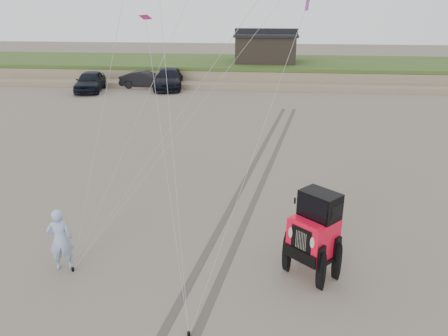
# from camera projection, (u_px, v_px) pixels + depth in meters

# --- Properties ---
(ground) EXTENTS (160.00, 160.00, 0.00)m
(ground) POSITION_uv_depth(u_px,v_px,m) (168.00, 292.00, 12.08)
(ground) COLOR #6B6054
(ground) RESTS_ON ground
(dune_ridge) EXTENTS (160.00, 14.25, 1.73)m
(dune_ridge) POSITION_uv_depth(u_px,v_px,m) (246.00, 70.00, 46.66)
(dune_ridge) COLOR #7A6B54
(dune_ridge) RESTS_ON ground
(cabin) EXTENTS (6.40, 5.40, 3.35)m
(cabin) POSITION_uv_depth(u_px,v_px,m) (266.00, 47.00, 45.14)
(cabin) COLOR black
(cabin) RESTS_ON dune_ridge
(truck_a) EXTENTS (2.99, 5.57, 1.80)m
(truck_a) POSITION_uv_depth(u_px,v_px,m) (90.00, 81.00, 39.28)
(truck_a) COLOR black
(truck_a) RESTS_ON ground
(truck_b) EXTENTS (4.76, 1.96, 1.53)m
(truck_b) POSITION_uv_depth(u_px,v_px,m) (145.00, 80.00, 40.91)
(truck_b) COLOR black
(truck_b) RESTS_ON ground
(truck_c) EXTENTS (3.35, 6.45, 1.79)m
(truck_c) POSITION_uv_depth(u_px,v_px,m) (169.00, 79.00, 40.62)
(truck_c) COLOR black
(truck_c) RESTS_ON ground
(jeep) EXTENTS (5.52, 5.76, 2.08)m
(jeep) POSITION_uv_depth(u_px,v_px,m) (313.00, 244.00, 12.49)
(jeep) COLOR #FF0D2D
(jeep) RESTS_ON ground
(man) EXTENTS (0.83, 0.68, 1.95)m
(man) POSITION_uv_depth(u_px,v_px,m) (60.00, 239.00, 12.86)
(man) COLOR #96B4E8
(man) RESTS_ON ground
(stake_main) EXTENTS (0.08, 0.08, 0.12)m
(stake_main) POSITION_uv_depth(u_px,v_px,m) (73.00, 269.00, 13.01)
(stake_main) COLOR black
(stake_main) RESTS_ON ground
(stake_aux) EXTENTS (0.08, 0.08, 0.12)m
(stake_aux) POSITION_uv_depth(u_px,v_px,m) (189.00, 334.00, 10.46)
(stake_aux) COLOR black
(stake_aux) RESTS_ON ground
(tire_tracks) EXTENTS (5.22, 29.74, 0.01)m
(tire_tracks) POSITION_uv_depth(u_px,v_px,m) (253.00, 184.00, 19.32)
(tire_tracks) COLOR #4C443D
(tire_tracks) RESTS_ON ground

